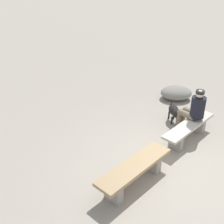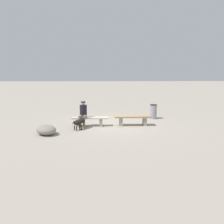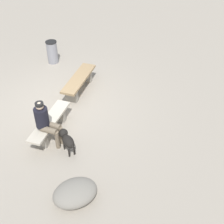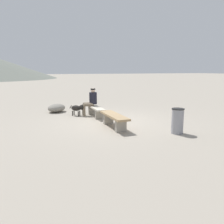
% 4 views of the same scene
% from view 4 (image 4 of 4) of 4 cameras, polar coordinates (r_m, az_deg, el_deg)
% --- Properties ---
extents(ground, '(210.00, 210.00, 0.06)m').
position_cam_4_polar(ground, '(8.78, -0.21, -2.58)').
color(ground, '#9E9384').
extents(bench_left, '(1.77, 0.49, 0.47)m').
position_cam_4_polar(bench_left, '(7.75, 0.54, -1.65)').
color(bench_left, gray).
rests_on(bench_left, ground).
extents(bench_right, '(1.74, 0.41, 0.43)m').
position_cam_4_polar(bench_right, '(9.64, -4.26, 0.57)').
color(bench_right, gray).
rests_on(bench_right, ground).
extents(seated_person, '(0.38, 0.65, 1.20)m').
position_cam_4_polar(seated_person, '(9.86, -5.36, 3.05)').
color(seated_person, black).
rests_on(seated_person, ground).
extents(dog, '(0.54, 0.56, 0.50)m').
position_cam_4_polar(dog, '(9.88, -8.76, 0.99)').
color(dog, black).
rests_on(dog, ground).
extents(trash_bin, '(0.39, 0.39, 0.80)m').
position_cam_4_polar(trash_bin, '(7.33, 16.33, -2.20)').
color(trash_bin, gray).
rests_on(trash_bin, ground).
extents(boulder, '(1.17, 1.18, 0.39)m').
position_cam_4_polar(boulder, '(11.01, -13.93, 1.00)').
color(boulder, gray).
rests_on(boulder, ground).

